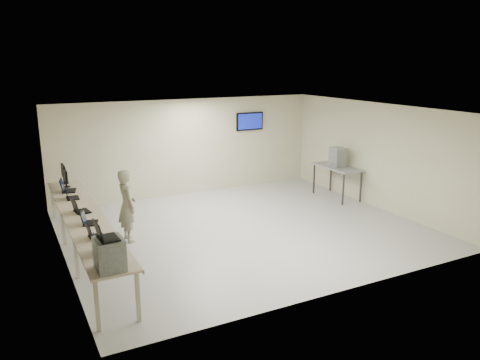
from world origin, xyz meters
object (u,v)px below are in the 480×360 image
equipment_box (110,254)px  side_table (337,169)px  workbench (84,218)px  soldier (127,206)px

equipment_box → side_table: equipment_box is taller
workbench → side_table: side_table is taller
workbench → side_table: 7.27m
equipment_box → side_table: bearing=27.1°
side_table → equipment_box: bearing=-152.0°
side_table → workbench: bearing=-171.3°
soldier → equipment_box: bearing=157.4°
workbench → soldier: bearing=28.2°
equipment_box → soldier: bearing=71.3°
workbench → soldier: soldier is taller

